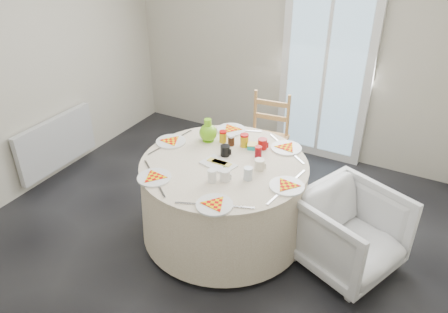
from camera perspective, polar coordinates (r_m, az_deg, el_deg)
The scene contains 14 objects.
floor at distance 3.98m, azimuth -2.62°, elevation -10.70°, with size 4.00×4.00×0.00m, color black.
wall_back at distance 4.99m, azimuth 9.20°, elevation 14.80°, with size 4.00×0.02×2.60m, color #BCB5A3.
wall_left at distance 4.59m, azimuth -25.50°, elevation 10.85°, with size 0.02×4.00×2.60m, color #BCB5A3.
glass_door at distance 4.91m, azimuth 13.20°, elevation 11.05°, with size 1.00×0.08×2.10m, color silver.
radiator at distance 4.99m, azimuth -21.03°, elevation 1.67°, with size 0.07×1.00×0.55m, color silver.
table at distance 3.82m, azimuth -0.00°, elevation -5.51°, with size 1.44×1.44×0.73m, color #EDE2C7.
wooden_chair at distance 4.57m, azimuth 5.47°, elevation 2.31°, with size 0.42×0.40×0.93m, color tan, non-canonical shape.
armchair at distance 3.63m, azimuth 16.22°, elevation -8.85°, with size 0.72×0.68×0.74m, color silver.
place_settings at distance 3.60m, azimuth -0.00°, elevation -0.41°, with size 1.46×1.46×0.03m, color white, non-canonical shape.
jar_cluster at distance 3.78m, azimuth 2.00°, elevation 2.06°, with size 0.44×0.22×0.13m, color #9C4015, non-canonical shape.
butter_tub at distance 3.81m, azimuth 3.96°, elevation 1.63°, with size 0.12×0.08×0.05m, color #17B3AA.
green_pitcher at distance 3.89m, azimuth -2.11°, elevation 3.79°, with size 0.16×0.16×0.21m, color #6CBF17, non-canonical shape.
cheese_platter at distance 3.57m, azimuth -0.76°, elevation -0.67°, with size 0.28×0.18×0.04m, color white, non-canonical shape.
mugs_glasses at distance 3.52m, azimuth 1.81°, elevation -0.43°, with size 0.62×0.62×0.11m, color gray, non-canonical shape.
Camera 1 is at (1.58, -2.55, 2.62)m, focal length 35.00 mm.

